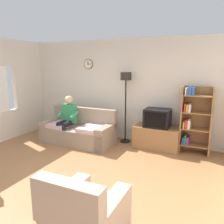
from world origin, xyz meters
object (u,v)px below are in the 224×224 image
(couch, at_px, (79,131))
(bookshelf, at_px, (194,119))
(tv, at_px, (157,118))
(person_on_couch, at_px, (67,117))
(armchair_near_bookshelf, at_px, (86,217))
(tv_stand, at_px, (157,137))
(floor_lamp, at_px, (126,88))

(couch, relative_size, bookshelf, 1.23)
(tv, distance_m, person_on_couch, 2.31)
(tv, distance_m, armchair_near_bookshelf, 3.35)
(bookshelf, distance_m, armchair_near_bookshelf, 3.55)
(tv, height_order, bookshelf, bookshelf)
(tv, height_order, person_on_couch, person_on_couch)
(tv_stand, relative_size, bookshelf, 0.71)
(armchair_near_bookshelf, bearing_deg, tv, 89.82)
(floor_lamp, xyz_separation_m, armchair_near_bookshelf, (0.87, -3.44, -1.16))
(tv_stand, relative_size, armchair_near_bookshelf, 1.22)
(tv_stand, bearing_deg, floor_lamp, 173.58)
(tv_stand, distance_m, bookshelf, 0.99)
(tv_stand, bearing_deg, couch, -166.47)
(bookshelf, height_order, person_on_couch, bookshelf)
(couch, xyz_separation_m, bookshelf, (2.81, 0.55, 0.49))
(bookshelf, bearing_deg, floor_lamp, 179.18)
(tv, bearing_deg, armchair_near_bookshelf, -90.18)
(tv_stand, xyz_separation_m, person_on_couch, (-2.24, -0.59, 0.42))
(person_on_couch, bearing_deg, tv_stand, 14.64)
(tv, height_order, armchair_near_bookshelf, tv)
(couch, bearing_deg, floor_lamp, 27.62)
(couch, height_order, bookshelf, bookshelf)
(tv_stand, xyz_separation_m, floor_lamp, (-0.88, 0.10, 1.17))
(bookshelf, xyz_separation_m, armchair_near_bookshelf, (-0.84, -3.41, -0.52))
(armchair_near_bookshelf, bearing_deg, bookshelf, 76.16)
(person_on_couch, bearing_deg, bookshelf, 12.13)
(tv_stand, bearing_deg, person_on_couch, -165.36)
(tv_stand, bearing_deg, bookshelf, 5.13)
(couch, distance_m, tv_stand, 2.04)
(couch, distance_m, floor_lamp, 1.68)
(bookshelf, relative_size, floor_lamp, 0.84)
(couch, relative_size, tv_stand, 1.73)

